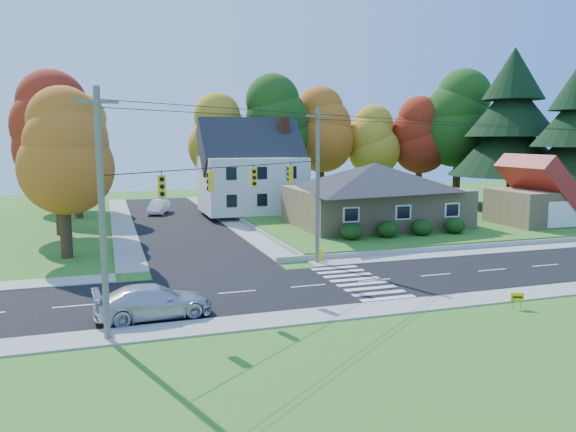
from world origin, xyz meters
name	(u,v)px	position (x,y,z in m)	size (l,w,h in m)	color
ground	(374,280)	(0.00, 0.00, 0.00)	(120.00, 120.00, 0.00)	#3D7923
road_main	(374,280)	(0.00, 0.00, 0.01)	(90.00, 8.00, 0.02)	black
road_cross	(177,222)	(-8.00, 26.00, 0.01)	(8.00, 44.00, 0.02)	black
sidewalk_north	(340,262)	(0.00, 5.00, 0.04)	(90.00, 2.00, 0.08)	#9C9A90
sidewalk_south	(421,304)	(0.00, -5.00, 0.04)	(90.00, 2.00, 0.08)	#9C9A90
lawn	(397,217)	(13.00, 21.00, 0.25)	(30.00, 30.00, 0.50)	#3D7923
ranch_house	(375,193)	(8.00, 16.00, 3.27)	(14.60, 10.60, 5.40)	tan
colonial_house	(252,172)	(0.04, 28.00, 4.58)	(10.40, 8.40, 9.60)	silver
garage	(538,197)	(22.00, 11.99, 2.84)	(7.30, 6.30, 4.60)	tan
hedge_row	(405,228)	(7.50, 9.80, 1.14)	(10.70, 1.70, 1.27)	#163A10
traffic_infrastructure	(363,188)	(-0.15, 1.35, 5.15)	(38.10, 10.66, 10.00)	#666059
tree_lot_0	(220,135)	(-2.00, 34.00, 8.31)	(6.72, 6.72, 12.51)	#3F2A19
tree_lot_1	(275,124)	(4.00, 33.00, 9.61)	(7.84, 7.84, 14.60)	#3F2A19
tree_lot_2	(321,130)	(10.00, 34.00, 8.96)	(7.28, 7.28, 13.56)	#3F2A19
tree_lot_3	(371,141)	(16.00, 33.00, 7.65)	(6.16, 6.16, 11.47)	#3F2A19
tree_lot_4	(420,136)	(22.00, 32.00, 8.31)	(6.72, 6.72, 12.51)	#3F2A19
tree_lot_5	(459,119)	(26.00, 30.00, 10.27)	(8.40, 8.40, 15.64)	#3F2A19
conifer_east_a	(512,125)	(27.00, 22.00, 9.39)	(12.80, 12.80, 16.96)	#3F2A19
tree_west_0	(62,151)	(-17.00, 12.00, 7.15)	(6.16, 6.16, 11.47)	#3F2A19
tree_west_1	(56,133)	(-18.00, 22.00, 8.46)	(7.28, 7.28, 13.56)	#3F2A19
tree_west_2	(75,140)	(-17.00, 32.00, 7.81)	(6.72, 6.72, 12.51)	#3F2A19
tree_west_3	(59,128)	(-19.00, 40.00, 9.11)	(7.84, 7.84, 14.60)	#3F2A19
silver_sedan	(153,301)	(-12.50, -2.99, 0.77)	(2.11, 5.18, 1.50)	silver
white_car	(159,207)	(-9.06, 32.58, 0.75)	(1.54, 4.42, 1.46)	white
fire_hydrant	(320,255)	(-1.17, 5.56, 0.43)	(0.51, 0.40, 0.89)	#FFEF00
yard_sign	(517,297)	(4.01, -6.89, 0.55)	(0.58, 0.25, 0.77)	black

